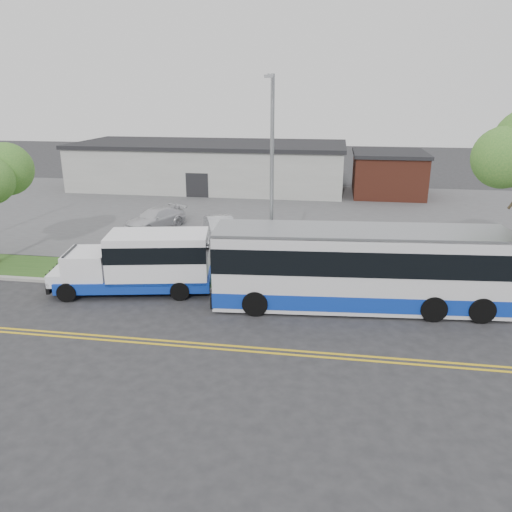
% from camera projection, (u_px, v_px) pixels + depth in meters
% --- Properties ---
extents(ground, '(140.00, 140.00, 0.00)m').
position_uv_depth(ground, '(196.00, 301.00, 22.21)').
color(ground, '#28282B').
rests_on(ground, ground).
extents(lane_line_north, '(70.00, 0.12, 0.01)m').
position_uv_depth(lane_line_north, '(168.00, 341.00, 18.59)').
color(lane_line_north, gold).
rests_on(lane_line_north, ground).
extents(lane_line_south, '(70.00, 0.12, 0.01)m').
position_uv_depth(lane_line_south, '(165.00, 345.00, 18.31)').
color(lane_line_south, gold).
rests_on(lane_line_south, ground).
extents(curb, '(80.00, 0.30, 0.15)m').
position_uv_depth(curb, '(202.00, 290.00, 23.22)').
color(curb, '#9E9B93').
rests_on(curb, ground).
extents(verge, '(80.00, 3.30, 0.10)m').
position_uv_depth(verge, '(212.00, 277.00, 24.91)').
color(verge, '#274F1A').
rests_on(verge, ground).
extents(parking_lot, '(80.00, 25.00, 0.10)m').
position_uv_depth(parking_lot, '(256.00, 213.00, 38.14)').
color(parking_lot, '#4C4C4F').
rests_on(parking_lot, ground).
extents(commercial_building, '(25.40, 10.40, 4.35)m').
position_uv_depth(commercial_building, '(211.00, 165.00, 47.76)').
color(commercial_building, '#9E9E99').
rests_on(commercial_building, ground).
extents(brick_wing, '(6.30, 7.30, 3.90)m').
position_uv_depth(brick_wing, '(388.00, 174.00, 44.42)').
color(brick_wing, brown).
rests_on(brick_wing, ground).
extents(streetlight_near, '(0.35, 1.53, 9.50)m').
position_uv_depth(streetlight_near, '(272.00, 175.00, 22.69)').
color(streetlight_near, gray).
rests_on(streetlight_near, verge).
extents(shuttle_bus, '(7.56, 3.65, 2.79)m').
position_uv_depth(shuttle_bus, '(143.00, 261.00, 22.83)').
color(shuttle_bus, '#0F32A3').
rests_on(shuttle_bus, ground).
extents(transit_bus, '(12.52, 3.84, 3.42)m').
position_uv_depth(transit_bus, '(359.00, 268.00, 21.18)').
color(transit_bus, silver).
rests_on(transit_bus, ground).
extents(pedestrian, '(0.69, 0.62, 1.59)m').
position_uv_depth(pedestrian, '(132.00, 260.00, 24.85)').
color(pedestrian, black).
rests_on(pedestrian, verge).
extents(parked_car_a, '(3.17, 4.75, 1.48)m').
position_uv_depth(parked_car_a, '(221.00, 229.00, 30.63)').
color(parked_car_a, '#B0B2B8').
rests_on(parked_car_a, parking_lot).
extents(parked_car_b, '(3.81, 4.92, 1.33)m').
position_uv_depth(parked_car_b, '(155.00, 219.00, 33.50)').
color(parked_car_b, silver).
rests_on(parked_car_b, parking_lot).
extents(grocery_bag_left, '(0.32, 0.32, 0.32)m').
position_uv_depth(grocery_bag_left, '(125.00, 273.00, 24.86)').
color(grocery_bag_left, white).
rests_on(grocery_bag_left, verge).
extents(grocery_bag_right, '(0.32, 0.32, 0.32)m').
position_uv_depth(grocery_bag_right, '(140.00, 270.00, 25.24)').
color(grocery_bag_right, white).
rests_on(grocery_bag_right, verge).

